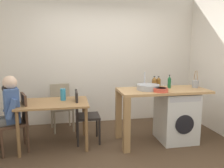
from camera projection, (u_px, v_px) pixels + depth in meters
The scene contains 18 objects.
ground_plane at pixel (116, 157), 3.28m from camera, with size 5.46×5.46×0.00m, color #4C3826.
wall_back at pixel (100, 60), 4.77m from camera, with size 4.60×0.10×2.70m, color silver.
dining_table at pixel (54, 108), 3.60m from camera, with size 1.10×0.76×0.74m.
chair_person_seat at pixel (18, 119), 3.45m from camera, with size 0.51×0.51×0.90m.
chair_opposite at pixel (83, 113), 3.76m from camera, with size 0.40×0.40×0.90m.
chair_spare_by_wall at pixel (61, 104), 4.39m from camera, with size 0.47×0.47×0.90m.
seated_person at pixel (6, 111), 3.34m from camera, with size 0.57×0.54×1.20m.
kitchen_counter at pixel (151, 99), 3.70m from camera, with size 1.50×0.68×0.92m.
washing_machine at pixel (176, 116), 3.84m from camera, with size 0.60×0.61×0.86m.
sink_basin at pixel (148, 87), 3.66m from camera, with size 0.38×0.38×0.09m, color #9EA0A5.
tap at pixel (145, 80), 3.82m from camera, with size 0.02×0.02×0.28m, color #B2B2B7.
bottle_tall_green at pixel (154, 82), 3.92m from camera, with size 0.08×0.08×0.20m.
bottle_squat_brown at pixel (158, 82), 3.96m from camera, with size 0.08×0.08×0.19m.
bottle_clear_small at pixel (169, 82), 3.82m from camera, with size 0.06×0.06×0.23m.
mixing_bowl at pixel (161, 90), 3.50m from camera, with size 0.23×0.23×0.06m.
utensil_crock at pixel (195, 84), 3.87m from camera, with size 0.11×0.11×0.30m.
vase at pixel (63, 95), 3.69m from camera, with size 0.09×0.09×0.20m, color teal.
scissors at pixel (162, 90), 3.61m from camera, with size 0.15×0.06×0.01m.
Camera 1 is at (-0.64, -3.00, 1.60)m, focal length 35.35 mm.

